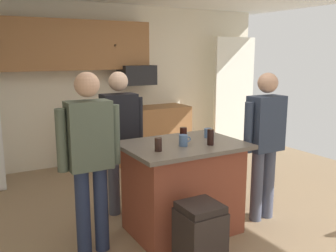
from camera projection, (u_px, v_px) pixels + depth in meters
name	position (u px, v px, depth m)	size (l,w,h in m)	color
floor	(186.00, 224.00, 3.99)	(7.04, 7.04, 0.00)	#937A5B
back_wall	(96.00, 84.00, 6.13)	(6.40, 0.10, 2.60)	beige
french_door_window_panel	(234.00, 91.00, 7.09)	(0.90, 0.06, 2.00)	white
cabinet_run_upper	(74.00, 45.00, 5.64)	(2.40, 0.38, 0.75)	#936038
cabinet_run_lower	(138.00, 134.00, 6.31)	(1.80, 0.63, 0.90)	#936038
microwave_over_range	(137.00, 75.00, 6.13)	(0.56, 0.40, 0.32)	black
kitchen_island	(183.00, 187.00, 3.76)	(1.18, 0.88, 0.93)	brown
person_guest_left	(265.00, 137.00, 3.95)	(0.57, 0.22, 1.61)	#4C5166
person_guest_right	(90.00, 152.00, 3.25)	(0.57, 0.22, 1.65)	#232D4C
person_guest_by_door	(120.00, 134.00, 4.10)	(0.57, 0.22, 1.61)	#4C5166
tumbler_amber	(183.00, 135.00, 3.69)	(0.07, 0.07, 0.15)	black
glass_short_whisky	(211.00, 137.00, 3.59)	(0.06, 0.06, 0.15)	black
mug_ceramic_white	(184.00, 140.00, 3.56)	(0.13, 0.08, 0.11)	#4C6B99
glass_stout_tall	(158.00, 144.00, 3.37)	(0.07, 0.07, 0.13)	black
mug_blue_stoneware	(208.00, 133.00, 3.92)	(0.12, 0.08, 0.10)	#4C6B99
trash_bin	(200.00, 239.00, 3.05)	(0.34, 0.34, 0.61)	black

